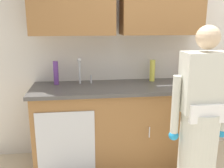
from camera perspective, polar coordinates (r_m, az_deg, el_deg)
name	(u,v)px	position (r m, az deg, el deg)	size (l,w,h in m)	color
kitchen_wall_with_uppers	(149,36)	(3.08, 8.62, 10.94)	(4.80, 0.44, 2.70)	beige
counter_cabinet	(119,126)	(2.95, 1.52, -9.64)	(1.90, 0.62, 0.90)	brown
countertop	(119,87)	(2.80, 1.64, -0.78)	(1.96, 0.66, 0.04)	#474442
sink	(84,88)	(2.77, -6.60, -0.89)	(0.50, 0.36, 0.35)	#B7BABF
person_at_sink	(199,131)	(2.39, 19.55, -10.13)	(0.55, 0.34, 1.62)	white
bottle_cleaner_spray	(152,71)	(3.02, 9.30, 3.10)	(0.06, 0.06, 0.26)	#D8D14C
bottle_soap	(56,73)	(2.89, -12.85, 2.52)	(0.06, 0.06, 0.27)	#66388C
bottle_dish_liquid	(187,69)	(3.20, 17.01, 3.43)	(0.06, 0.06, 0.28)	#E05933
cup_by_sink	(190,85)	(2.80, 17.69, -0.15)	(0.08, 0.08, 0.08)	white
knife_on_counter	(167,86)	(2.85, 12.59, -0.34)	(0.24, 0.02, 0.01)	silver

